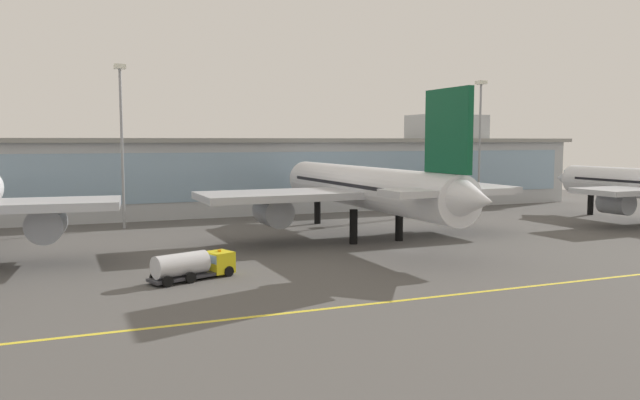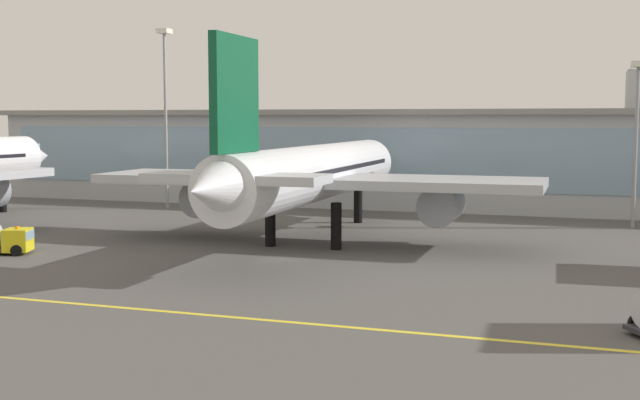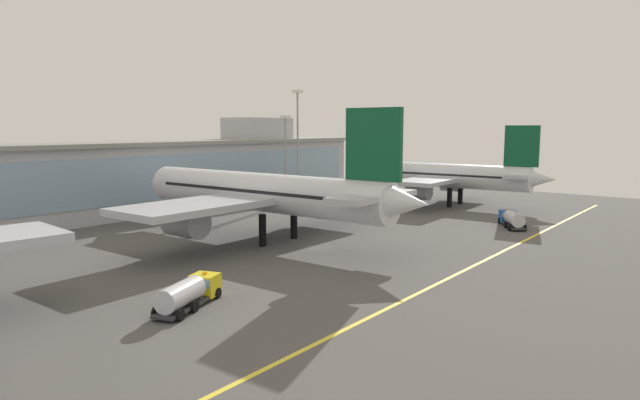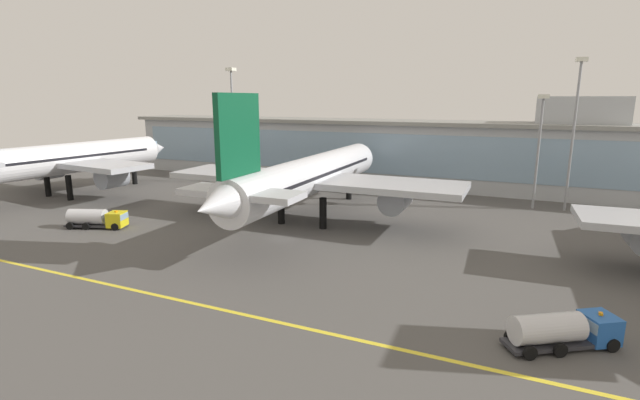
{
  "view_description": "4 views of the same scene",
  "coord_description": "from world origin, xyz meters",
  "px_view_note": "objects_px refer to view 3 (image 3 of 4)",
  "views": [
    {
      "loc": [
        -39.86,
        -69.5,
        14.15
      ],
      "look_at": [
        -8.05,
        8.84,
        6.05
      ],
      "focal_mm": 35.11,
      "sensor_mm": 36.0,
      "label": 1
    },
    {
      "loc": [
        28.29,
        -70.78,
        13.26
      ],
      "look_at": [
        1.5,
        7.43,
        4.96
      ],
      "focal_mm": 45.94,
      "sensor_mm": 36.0,
      "label": 2
    },
    {
      "loc": [
        -60.96,
        -48.54,
        17.43
      ],
      "look_at": [
        6.89,
        4.75,
        5.95
      ],
      "focal_mm": 30.85,
      "sensor_mm": 36.0,
      "label": 3
    },
    {
      "loc": [
        30.72,
        -54.64,
        19.31
      ],
      "look_at": [
        1.12,
        10.94,
        3.48
      ],
      "focal_mm": 25.95,
      "sensor_mm": 36.0,
      "label": 4
    }
  ],
  "objects_px": {
    "fuel_tanker_truck": "(512,218)",
    "apron_light_mast_centre": "(298,130)",
    "baggage_tug_near": "(190,292)",
    "airliner_near_right": "(262,193)",
    "apron_light_mast_east": "(285,145)",
    "airliner_far_right": "(444,176)"
  },
  "relations": [
    {
      "from": "airliner_near_right",
      "to": "fuel_tanker_truck",
      "type": "relative_size",
      "value": 6.33
    },
    {
      "from": "baggage_tug_near",
      "to": "apron_light_mast_east",
      "type": "height_order",
      "value": "apron_light_mast_east"
    },
    {
      "from": "fuel_tanker_truck",
      "to": "apron_light_mast_centre",
      "type": "bearing_deg",
      "value": 53.47
    },
    {
      "from": "fuel_tanker_truck",
      "to": "apron_light_mast_centre",
      "type": "height_order",
      "value": "apron_light_mast_centre"
    },
    {
      "from": "airliner_far_right",
      "to": "apron_light_mast_east",
      "type": "height_order",
      "value": "apron_light_mast_east"
    },
    {
      "from": "airliner_near_right",
      "to": "apron_light_mast_centre",
      "type": "relative_size",
      "value": 2.16
    },
    {
      "from": "airliner_near_right",
      "to": "fuel_tanker_truck",
      "type": "xyz_separation_m",
      "value": [
        34.96,
        -26.67,
        -5.78
      ]
    },
    {
      "from": "apron_light_mast_east",
      "to": "apron_light_mast_centre",
      "type": "bearing_deg",
      "value": 8.26
    },
    {
      "from": "airliner_near_right",
      "to": "apron_light_mast_east",
      "type": "distance_m",
      "value": 41.12
    },
    {
      "from": "fuel_tanker_truck",
      "to": "apron_light_mast_east",
      "type": "relative_size",
      "value": 0.44
    },
    {
      "from": "airliner_far_right",
      "to": "baggage_tug_near",
      "type": "bearing_deg",
      "value": 95.71
    },
    {
      "from": "fuel_tanker_truck",
      "to": "apron_light_mast_east",
      "type": "bearing_deg",
      "value": 59.21
    },
    {
      "from": "baggage_tug_near",
      "to": "apron_light_mast_centre",
      "type": "relative_size",
      "value": 0.36
    },
    {
      "from": "airliner_near_right",
      "to": "apron_light_mast_centre",
      "type": "height_order",
      "value": "apron_light_mast_centre"
    },
    {
      "from": "fuel_tanker_truck",
      "to": "apron_light_mast_east",
      "type": "distance_m",
      "value": 52.35
    },
    {
      "from": "airliner_near_right",
      "to": "airliner_far_right",
      "type": "relative_size",
      "value": 1.18
    },
    {
      "from": "airliner_near_right",
      "to": "apron_light_mast_east",
      "type": "bearing_deg",
      "value": -54.24
    },
    {
      "from": "fuel_tanker_truck",
      "to": "baggage_tug_near",
      "type": "relative_size",
      "value": 0.95
    },
    {
      "from": "baggage_tug_near",
      "to": "fuel_tanker_truck",
      "type": "bearing_deg",
      "value": -29.13
    },
    {
      "from": "baggage_tug_near",
      "to": "airliner_near_right",
      "type": "bearing_deg",
      "value": 11.1
    },
    {
      "from": "airliner_far_right",
      "to": "apron_light_mast_centre",
      "type": "distance_m",
      "value": 35.14
    },
    {
      "from": "airliner_far_right",
      "to": "fuel_tanker_truck",
      "type": "relative_size",
      "value": 5.38
    }
  ]
}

